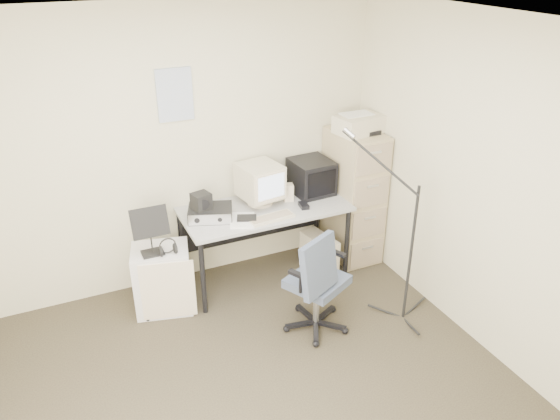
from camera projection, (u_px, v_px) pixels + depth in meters
name	position (u px, v px, depth m)	size (l,w,h in m)	color
floor	(265.00, 401.00, 3.83)	(3.60, 3.60, 0.01)	#2E271D
ceiling	(259.00, 29.00, 2.71)	(3.60, 3.60, 0.01)	white
wall_back	(182.00, 151.00, 4.73)	(3.60, 0.02, 2.50)	beige
wall_right	(492.00, 194.00, 3.94)	(0.02, 3.60, 2.50)	beige
wall_calendar	(175.00, 95.00, 4.49)	(0.30, 0.02, 0.44)	white
filing_cabinet	(353.00, 196.00, 5.33)	(0.40, 0.60, 1.30)	tan
printer	(359.00, 124.00, 4.98)	(0.42, 0.29, 0.16)	beige
desk	(265.00, 243.00, 5.07)	(1.50, 0.70, 0.73)	#B3B3B0
crt_monitor	(260.00, 184.00, 4.91)	(0.34, 0.36, 0.38)	beige
crt_tv	(311.00, 176.00, 5.14)	(0.35, 0.38, 0.32)	black
desk_speaker	(288.00, 192.00, 5.02)	(0.09, 0.09, 0.16)	beige
keyboard	(271.00, 218.00, 4.71)	(0.41, 0.15, 0.02)	beige
mouse	(304.00, 205.00, 4.91)	(0.07, 0.12, 0.04)	black
radio_receiver	(210.00, 213.00, 4.70)	(0.37, 0.27, 0.11)	black
radio_speaker	(201.00, 201.00, 4.62)	(0.15, 0.14, 0.15)	black
papers	(242.00, 220.00, 4.67)	(0.20, 0.28, 0.02)	white
pc_tower	(319.00, 254.00, 5.23)	(0.18, 0.40, 0.38)	beige
office_chair	(317.00, 280.00, 4.34)	(0.54, 0.54, 0.94)	slate
side_cart	(163.00, 279.00, 4.67)	(0.47, 0.38, 0.58)	silver
music_stand	(150.00, 230.00, 4.38)	(0.30, 0.16, 0.43)	black
headphones	(168.00, 249.00, 4.45)	(0.16, 0.16, 0.03)	black
mic_stand	(413.00, 235.00, 4.32)	(0.02, 0.02, 1.60)	black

